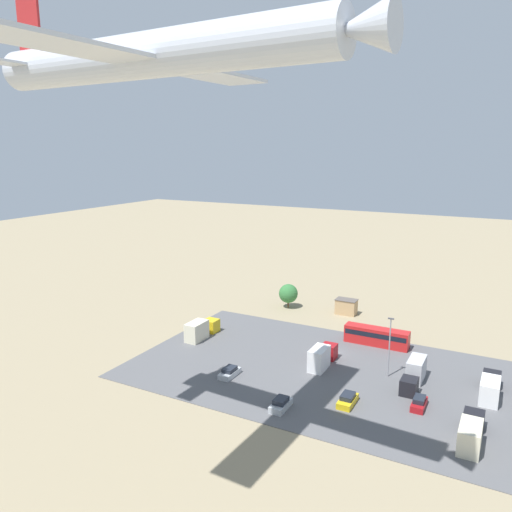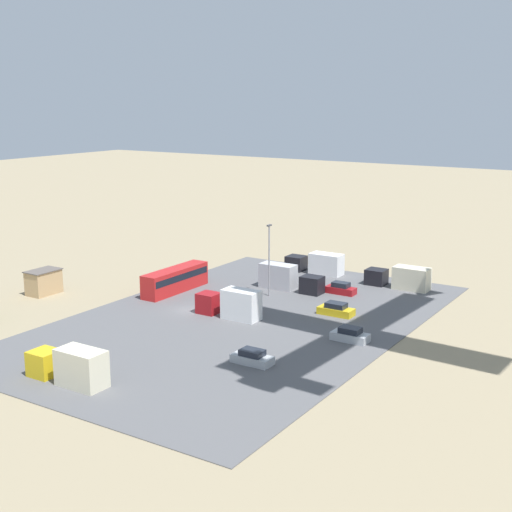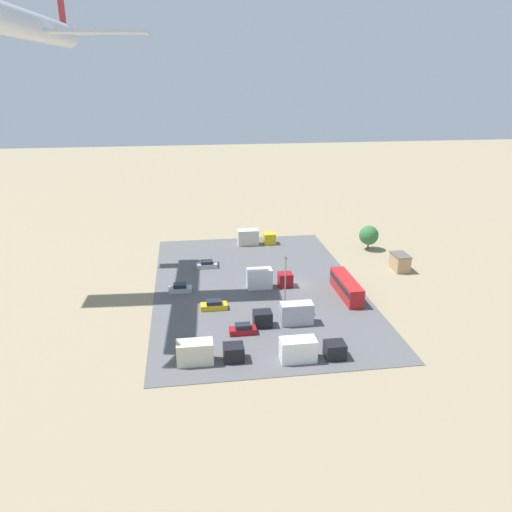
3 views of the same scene
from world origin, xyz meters
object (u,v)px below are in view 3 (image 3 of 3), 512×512
object	(u,v)px
parked_car_0	(207,265)
parked_car_1	(180,289)
parked_truck_2	(309,350)
parked_truck_3	(287,315)
parked_car_2	(243,329)
parked_truck_4	(206,352)
bus	(346,286)
airplane	(32,27)
parked_truck_1	(254,238)
parked_car_3	(214,305)
shed_building	(400,262)
parked_truck_0	(267,279)

from	to	relation	value
parked_car_0	parked_car_1	bearing A→B (deg)	154.91
parked_truck_2	parked_truck_3	world-z (taller)	parked_truck_3
parked_car_1	parked_truck_2	size ratio (longest dim) A/B	0.46
parked_car_2	parked_truck_4	size ratio (longest dim) A/B	0.45
parked_car_0	parked_car_2	bearing A→B (deg)	-172.11
bus	parked_car_1	bearing A→B (deg)	-11.13
parked_truck_3	parked_truck_4	xyz separation A→B (m)	(-9.11, 12.92, -0.12)
parked_truck_3	airplane	bearing A→B (deg)	64.00
parked_car_0	parked_truck_1	distance (m)	17.44
parked_car_3	parked_truck_1	xyz separation A→B (m)	(32.20, -11.25, 0.96)
shed_building	parked_car_1	xyz separation A→B (m)	(-4.66, 43.00, -0.93)
parked_car_0	parked_truck_4	xyz separation A→B (m)	(-35.11, 1.92, 0.83)
bus	parked_car_0	size ratio (longest dim) A/B	2.75
parked_truck_0	parked_truck_4	size ratio (longest dim) A/B	0.92
parked_car_2	parked_truck_1	bearing A→B (deg)	169.62
shed_building	parked_truck_1	world-z (taller)	parked_truck_1
shed_building	parked_truck_3	xyz separation A→B (m)	(-19.30, 26.68, -0.02)
bus	parked_car_0	bearing A→B (deg)	-36.02
shed_building	airplane	bearing A→B (deg)	91.62
parked_truck_0	airplane	distance (m)	54.44
parked_car_0	parked_car_1	distance (m)	12.54
shed_building	bus	xyz separation A→B (m)	(-10.31, 14.30, 0.14)
parked_truck_1	parked_truck_2	xyz separation A→B (m)	(-49.57, -0.38, -0.15)
parked_car_0	airplane	world-z (taller)	airplane
bus	parked_car_0	distance (m)	28.93
parked_truck_3	shed_building	bearing A→B (deg)	-54.13
bus	parked_truck_3	size ratio (longest dim) A/B	1.24
parked_truck_1	parked_truck_3	bearing A→B (deg)	-0.63
parked_truck_1	bus	bearing A→B (deg)	21.64
parked_car_3	parked_truck_1	size ratio (longest dim) A/B	0.51
bus	airplane	distance (m)	64.15
parked_truck_1	parked_truck_2	world-z (taller)	parked_truck_1
bus	parked_truck_3	world-z (taller)	parked_truck_3
bus	parked_car_3	world-z (taller)	bus
bus	parked_truck_4	bearing A→B (deg)	35.59
parked_car_2	parked_car_3	bearing A→B (deg)	-157.55
parked_truck_3	parked_car_1	bearing A→B (deg)	48.11
parked_car_0	parked_truck_2	bearing A→B (deg)	-162.04
shed_building	parked_car_2	distance (m)	39.99
parked_truck_0	parked_truck_3	world-z (taller)	parked_truck_0
bus	parked_truck_0	distance (m)	14.24
parked_car_0	airplane	bearing A→B (deg)	108.77
parked_car_0	parked_truck_4	bearing A→B (deg)	176.87
parked_car_0	parked_truck_2	xyz separation A→B (m)	(-36.44, -11.81, 0.85)
parked_car_3	parked_truck_3	xyz separation A→B (m)	(-6.93, -10.82, 0.92)
airplane	parked_car_0	bearing A→B (deg)	-157.97
parked_truck_0	parked_truck_4	distance (m)	26.62
shed_building	parked_truck_0	distance (m)	27.82
parked_car_0	parked_car_2	size ratio (longest dim) A/B	1.03
shed_building	parked_truck_2	bearing A→B (deg)	138.98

